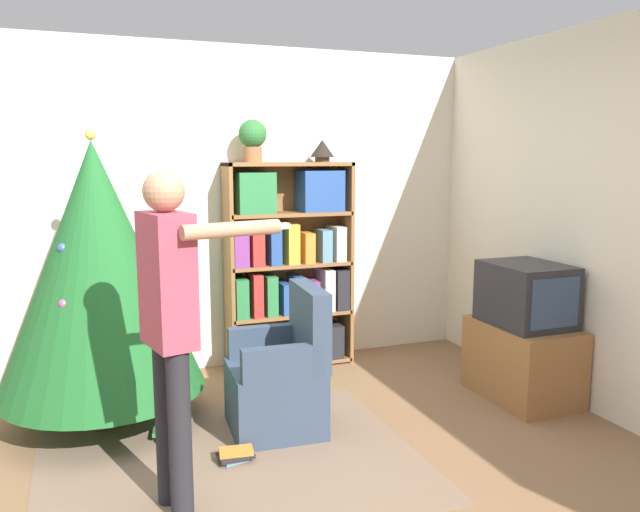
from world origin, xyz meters
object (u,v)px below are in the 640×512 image
Objects in this scene: potted_plant at (253,138)px; bookshelf at (289,267)px; television at (526,294)px; christmas_tree at (98,269)px; table_lamp at (322,149)px; standing_person at (170,315)px; armchair at (281,380)px.

bookshelf is at bearing -1.11° from potted_plant.
television is 2.91m from christmas_tree.
bookshelf is at bearing -178.88° from table_lamp.
potted_plant reaches higher than standing_person.
bookshelf is 1.85m from television.
armchair is 2.80× the size of potted_plant.
christmas_tree is at bearing -180.00° from standing_person.
bookshelf is at bearing 134.22° from standing_person.
armchair is 2.01m from table_lamp.
television is at bearing -38.15° from potted_plant.
television is at bearing -12.65° from christmas_tree.
bookshelf is 1.01× the size of standing_person.
television is 0.31× the size of christmas_tree.
table_lamp reaches higher than armchair.
standing_person is 2.27m from potted_plant.
television is 1.84m from armchair.
potted_plant is at bearing 141.85° from television.
armchair is 1.23m from standing_person.
bookshelf is 2.23m from standing_person.
standing_person is 5.05× the size of potted_plant.
table_lamp reaches higher than bookshelf.
bookshelf is 2.83× the size of television.
potted_plant is at bearing 180.00° from table_lamp.
armchair is 0.55× the size of standing_person.
television is 0.65× the size of armchair.
christmas_tree reaches higher than standing_person.
table_lamp is (1.77, 0.65, 0.76)m from christmas_tree.
armchair is at bearing 176.54° from television.
bookshelf is 1.00m from table_lamp.
standing_person is 8.32× the size of table_lamp.
potted_plant reaches higher than armchair.
bookshelf is 0.89× the size of christmas_tree.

